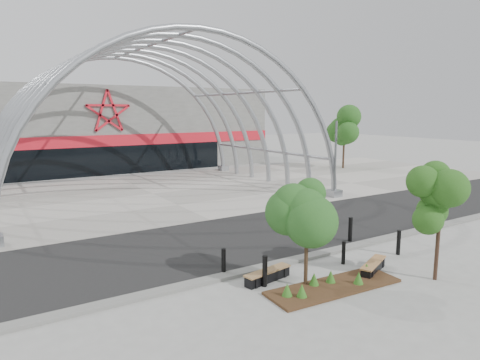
{
  "coord_description": "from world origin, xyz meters",
  "views": [
    {
      "loc": [
        -10.38,
        -12.57,
        5.81
      ],
      "look_at": [
        0.0,
        4.0,
        2.6
      ],
      "focal_mm": 32.0,
      "sensor_mm": 36.0,
      "label": 1
    }
  ],
  "objects_px": {
    "street_tree_1": "(441,199)",
    "bench_0": "(268,276)",
    "bollard_2": "(344,253)",
    "street_tree_0": "(308,201)",
    "bench_1": "(373,267)",
    "signal_pole": "(335,158)"
  },
  "relations": [
    {
      "from": "street_tree_1",
      "to": "bench_0",
      "type": "relative_size",
      "value": 2.03
    },
    {
      "from": "bench_0",
      "to": "bollard_2",
      "type": "relative_size",
      "value": 2.2
    },
    {
      "from": "bench_0",
      "to": "bollard_2",
      "type": "xyz_separation_m",
      "value": [
        3.42,
        -0.18,
        0.25
      ]
    },
    {
      "from": "street_tree_1",
      "to": "bench_0",
      "type": "distance_m",
      "value": 6.39
    },
    {
      "from": "bollard_2",
      "to": "street_tree_0",
      "type": "bearing_deg",
      "value": -162.11
    },
    {
      "from": "street_tree_0",
      "to": "bench_0",
      "type": "bearing_deg",
      "value": 128.77
    },
    {
      "from": "street_tree_0",
      "to": "bench_1",
      "type": "bearing_deg",
      "value": -6.85
    },
    {
      "from": "street_tree_1",
      "to": "bench_1",
      "type": "height_order",
      "value": "street_tree_1"
    },
    {
      "from": "street_tree_1",
      "to": "bench_1",
      "type": "xyz_separation_m",
      "value": [
        -1.29,
        1.6,
        -2.65
      ]
    },
    {
      "from": "signal_pole",
      "to": "street_tree_0",
      "type": "bearing_deg",
      "value": -137.87
    },
    {
      "from": "signal_pole",
      "to": "bench_0",
      "type": "relative_size",
      "value": 2.62
    },
    {
      "from": "street_tree_1",
      "to": "bollard_2",
      "type": "xyz_separation_m",
      "value": [
        -1.58,
        2.79,
        -2.4
      ]
    },
    {
      "from": "bench_1",
      "to": "bollard_2",
      "type": "distance_m",
      "value": 1.25
    },
    {
      "from": "bollard_2",
      "to": "signal_pole",
      "type": "bearing_deg",
      "value": 47.25
    },
    {
      "from": "street_tree_0",
      "to": "bollard_2",
      "type": "distance_m",
      "value": 3.67
    },
    {
      "from": "street_tree_0",
      "to": "bollard_2",
      "type": "height_order",
      "value": "street_tree_0"
    },
    {
      "from": "street_tree_0",
      "to": "bollard_2",
      "type": "xyz_separation_m",
      "value": [
        2.6,
        0.84,
        -2.45
      ]
    },
    {
      "from": "bench_0",
      "to": "signal_pole",
      "type": "bearing_deg",
      "value": 37.14
    },
    {
      "from": "street_tree_1",
      "to": "bollard_2",
      "type": "relative_size",
      "value": 4.45
    },
    {
      "from": "street_tree_0",
      "to": "street_tree_1",
      "type": "bearing_deg",
      "value": -24.97
    },
    {
      "from": "bench_1",
      "to": "signal_pole",
      "type": "bearing_deg",
      "value": 51.67
    },
    {
      "from": "signal_pole",
      "to": "bench_0",
      "type": "height_order",
      "value": "signal_pole"
    }
  ]
}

